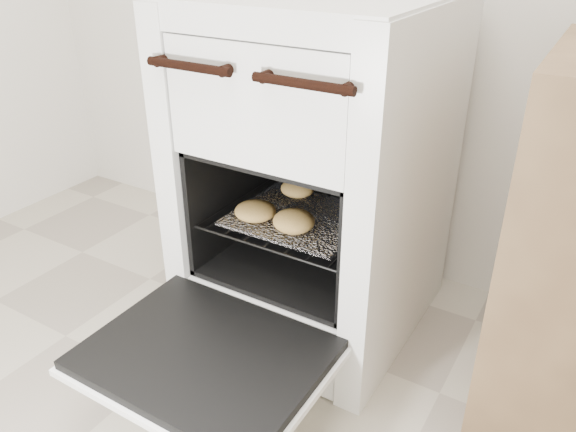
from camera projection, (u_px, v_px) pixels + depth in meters
The scene contains 5 objects.
stove at pixel (316, 179), 1.53m from camera, with size 0.60×0.66×0.91m.
oven_door at pixel (205, 357), 1.26m from camera, with size 0.54×0.42×0.04m.
oven_rack at pixel (303, 216), 1.52m from camera, with size 0.43×0.42×0.01m.
foil_sheet at pixel (300, 217), 1.50m from camera, with size 0.34×0.30×0.01m, color white.
baked_rolls at pixel (282, 208), 1.48m from camera, with size 0.25×0.32×0.05m.
Camera 1 is at (0.55, -0.07, 1.06)m, focal length 35.00 mm.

